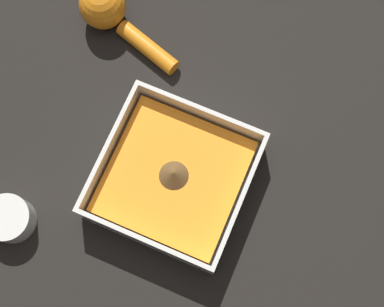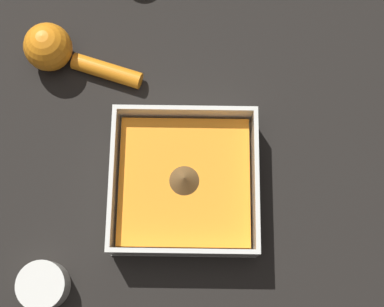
# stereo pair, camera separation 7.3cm
# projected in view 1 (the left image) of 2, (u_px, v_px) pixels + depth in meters

# --- Properties ---
(ground_plane) EXTENTS (4.00, 4.00, 0.00)m
(ground_plane) POSITION_uv_depth(u_px,v_px,m) (142.00, 194.00, 0.74)
(ground_plane) COLOR black
(square_dish) EXTENTS (0.20, 0.20, 0.06)m
(square_dish) POSITION_uv_depth(u_px,v_px,m) (174.00, 178.00, 0.73)
(square_dish) COLOR silver
(square_dish) RESTS_ON ground_plane
(spice_bowl) EXTENTS (0.06, 0.06, 0.04)m
(spice_bowl) POSITION_uv_depth(u_px,v_px,m) (10.00, 219.00, 0.72)
(spice_bowl) COLOR silver
(spice_bowl) RESTS_ON ground_plane
(lemon_squeezer) EXTENTS (0.09, 0.17, 0.07)m
(lemon_squeezer) POSITION_uv_depth(u_px,v_px,m) (110.00, 12.00, 0.78)
(lemon_squeezer) COLOR orange
(lemon_squeezer) RESTS_ON ground_plane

